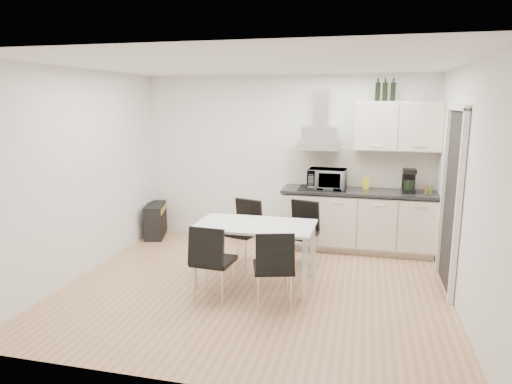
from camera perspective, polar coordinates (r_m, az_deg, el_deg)
ground at (r=5.62m, az=-0.11°, el=-11.75°), size 4.50×4.50×0.00m
wall_back at (r=7.19m, az=3.67°, el=4.07°), size 4.50×0.10×2.60m
wall_front at (r=3.39m, az=-8.20°, el=-4.26°), size 4.50×0.10×2.60m
wall_left at (r=6.18m, az=-20.86°, el=2.17°), size 0.10×4.00×2.60m
wall_right at (r=5.21m, az=24.70°, el=0.28°), size 0.10×4.00×2.60m
ceiling at (r=5.19m, az=-0.13°, el=15.71°), size 4.50×4.50×0.00m
doorway at (r=5.78m, az=23.10°, el=-1.12°), size 0.08×1.04×2.10m
kitchenette at (r=6.90m, az=13.01°, el=-0.46°), size 2.22×0.64×2.52m
dining_table at (r=5.52m, az=-0.11°, el=-4.81°), size 1.42×0.82×0.75m
chair_far_left at (r=6.21m, az=-1.82°, el=-5.18°), size 0.57×0.61×0.88m
chair_far_right at (r=6.16m, az=5.36°, el=-5.37°), size 0.57×0.61×0.88m
chair_near_left at (r=5.17m, az=-5.30°, el=-8.67°), size 0.48×0.54×0.88m
chair_near_right at (r=4.96m, az=2.18°, el=-9.52°), size 0.56×0.60×0.88m
guitar_amp at (r=7.70m, az=-12.45°, el=-3.47°), size 0.46×0.70×0.54m
floor_speaker at (r=7.49m, az=-2.33°, el=-4.63°), size 0.19×0.17×0.29m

